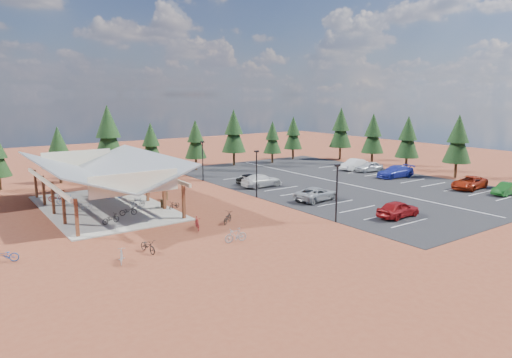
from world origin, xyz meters
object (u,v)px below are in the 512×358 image
Objects in this scene: trash_bin_0 at (164,204)px; bike_6 at (114,194)px; bike_7 at (122,189)px; car_0 at (398,209)px; lamp_post_2 at (203,158)px; car_4 at (250,179)px; car_2 at (317,194)px; car_5 at (506,189)px; lamp_post_1 at (257,171)px; bike_16 at (174,205)px; car_9 at (354,164)px; bike_pavilion at (102,170)px; bike_1 at (84,206)px; car_3 at (262,180)px; bike_8 at (148,246)px; bike_5 at (137,203)px; bike_4 at (128,211)px; bike_9 at (121,256)px; bike_0 at (111,219)px; bike_3 at (56,197)px; bike_11 at (197,223)px; car_6 at (469,183)px; car_7 at (395,172)px; bike_12 at (227,218)px; trash_bin_1 at (165,196)px; lamp_post_0 at (337,189)px; bike_13 at (236,235)px; bike_10 at (4,256)px; bike_2 at (66,199)px; car_8 at (369,167)px.

bike_6 is (-2.76, 6.60, 0.12)m from trash_bin_0.
car_0 is (17.02, -24.27, 0.23)m from bike_7.
car_0 is (5.70, -26.18, -2.17)m from lamp_post_2.
bike_6 is 0.46× the size of car_4.
car_2 reaches higher than car_5.
bike_16 is at bearing 177.02° from lamp_post_1.
lamp_post_1 is 1.06× the size of car_9.
lamp_post_1 and lamp_post_2 have the same top height.
bike_pavilion is 12.36× the size of bike_1.
car_3 reaches higher than car_5.
bike_8 is 40.18m from car_5.
lamp_post_1 reaches higher than bike_5.
bike_9 reaches higher than bike_4.
trash_bin_0 is 14.32m from car_3.
bike_pavilion is 7.26m from bike_0.
bike_3 reaches higher than bike_1.
car_6 is (34.01, -4.03, 0.24)m from bike_11.
trash_bin_0 is 0.16× the size of car_7.
bike_8 is 1.02× the size of bike_11.
car_5 is (39.72, -13.76, 0.19)m from bike_0.
trash_bin_0 is at bearing -24.80° from bike_12.
trash_bin_1 is at bearing 63.25° from trash_bin_0.
bike_9 is 23.66m from car_2.
bike_7 is 9.77m from bike_16.
lamp_post_0 reaches higher than bike_13.
bike_13 reaches higher than bike_8.
lamp_post_2 is 2.82× the size of bike_11.
bike_9 is 8.59m from bike_13.
bike_3 is at bearing 11.69° from bike_1.
bike_pavilion is 41.37m from car_6.
bike_5 is 0.88× the size of bike_10.
lamp_post_0 is at bearing -163.67° from bike_12.
car_0 is 18.58m from car_3.
bike_1 is at bearing 154.96° from trash_bin_0.
car_2 is at bearing -116.12° from bike_0.
bike_2 is at bearing -151.44° from bike_13.
car_9 reaches higher than bike_0.
bike_1 reaches higher than bike_12.
bike_0 is 7.76m from bike_11.
bike_6 is 1.14× the size of bike_7.
bike_6 reaches higher than bike_16.
bike_0 is 1.01× the size of bike_3.
car_6 reaches higher than bike_5.
car_0 is at bearing -85.80° from car_6.
bike_6 is at bearing 45.69° from car_2.
car_8 is at bearing 10.31° from lamp_post_1.
bike_2 is at bearing -121.76° from car_6.
bike_6 is 0.99× the size of bike_10.
bike_pavilion is at bearing 127.97° from bike_11.
bike_4 is at bearing 178.10° from lamp_post_1.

